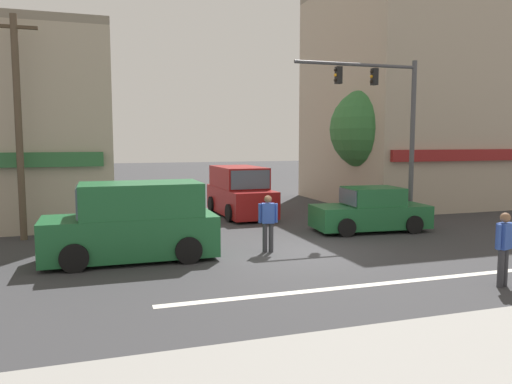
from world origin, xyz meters
TOP-DOWN VIEW (x-y plane):
  - ground_plane at (0.00, 0.00)m, footprint 120.00×120.00m
  - lane_marking_stripe at (0.00, -3.50)m, footprint 9.00×0.24m
  - building_right_corner at (12.20, 9.54)m, footprint 12.32×9.29m
  - street_tree at (6.88, 7.45)m, footprint 3.89×3.89m
  - utility_pole_near_left at (-7.76, 4.57)m, footprint 1.40×0.22m
  - utility_pole_far_right at (8.20, 9.50)m, footprint 1.40×0.22m
  - traffic_light_mast at (4.99, 3.02)m, footprint 4.89×0.26m
  - sedan_parked_curbside at (3.90, 2.44)m, footprint 4.22×2.13m
  - van_waiting_far at (0.49, 7.49)m, footprint 2.13×4.64m
  - van_crossing_center at (-4.52, 0.64)m, footprint 4.60×2.05m
  - pedestrian_foreground_with_bag at (3.11, -4.51)m, footprint 0.69×0.38m
  - pedestrian_mid_crossing at (-0.74, 0.36)m, footprint 0.56×0.29m

SIDE VIEW (x-z plane):
  - ground_plane at x=0.00m, z-range 0.00..0.00m
  - lane_marking_stripe at x=0.00m, z-range 0.00..0.01m
  - sedan_parked_curbside at x=3.90m, z-range -0.08..1.50m
  - pedestrian_mid_crossing at x=-0.74m, z-range 0.11..1.78m
  - pedestrian_foreground_with_bag at x=3.11m, z-range 0.12..1.79m
  - van_waiting_far at x=0.49m, z-range -0.05..2.06m
  - van_crossing_center at x=-4.52m, z-range -0.05..2.06m
  - utility_pole_near_left at x=-7.76m, z-range 0.15..7.36m
  - street_tree at x=6.88m, z-range 0.90..6.63m
  - utility_pole_far_right at x=8.20m, z-range 0.15..8.01m
  - traffic_light_mast at x=4.99m, z-range 1.08..7.28m
  - building_right_corner at x=12.20m, z-range 0.00..11.23m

